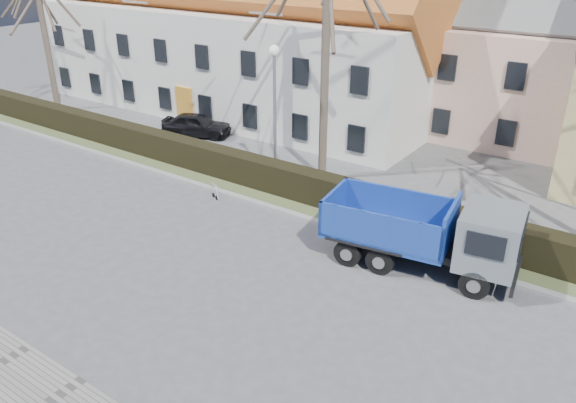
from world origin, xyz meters
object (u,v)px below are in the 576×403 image
Objects in this scene: dump_truck at (413,230)px; streetlight at (275,116)px; cart_frame at (212,189)px; parked_car_a at (197,125)px.

dump_truck is 1.07× the size of streetlight.
cart_frame is at bearing 170.12° from dump_truck.
dump_truck is 8.74m from streetlight.
cart_frame is (-9.16, 0.30, -0.94)m from dump_truck.
streetlight is (-7.95, 3.18, 1.75)m from dump_truck.
streetlight reaches higher than dump_truck.
dump_truck is at bearing -21.79° from streetlight.
parked_car_a is at bearing 137.89° from cart_frame.
streetlight is at bearing 67.30° from cart_frame.
parked_car_a reaches higher than cart_frame.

